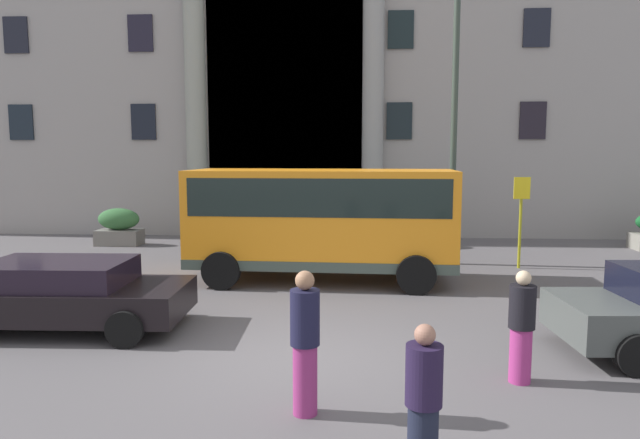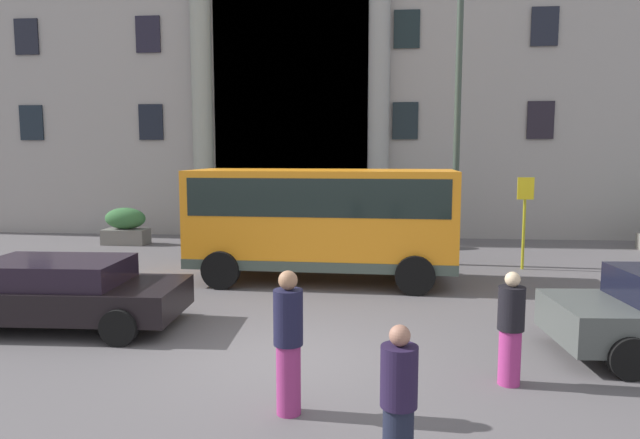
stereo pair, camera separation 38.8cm
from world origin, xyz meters
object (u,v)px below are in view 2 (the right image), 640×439
Objects in this scene: pedestrian_man_crossing at (511,329)px; pedestrian_child_trailing at (399,405)px; orange_minibus at (322,215)px; hedge_planter_west at (289,230)px; parked_hatchback_near at (56,292)px; pedestrian_woman_with_bag at (288,342)px; bus_stop_sign at (525,213)px; hedge_planter_east at (416,230)px; hedge_planter_far_west at (126,227)px; lamppost_plaza_centre at (458,85)px.

pedestrian_child_trailing is at bearing 69.13° from pedestrian_man_crossing.
hedge_planter_west is at bearing 110.30° from orange_minibus.
parked_hatchback_near is 5.66m from pedestrian_woman_with_bag.
pedestrian_man_crossing is at bearing -61.00° from orange_minibus.
bus_stop_sign is at bearing -93.21° from pedestrian_man_crossing.
pedestrian_woman_with_bag is at bearing -101.13° from hedge_planter_east.
pedestrian_child_trailing is (3.04, -13.36, 0.16)m from hedge_planter_west.
hedge_planter_west is 0.98× the size of hedge_planter_far_west.
hedge_planter_far_west is (-7.39, 5.08, -1.03)m from orange_minibus.
pedestrian_man_crossing is (0.40, -11.53, 0.21)m from hedge_planter_east.
pedestrian_child_trailing is at bearing -57.15° from hedge_planter_far_west.
hedge_planter_far_west reaches higher than parked_hatchback_near.
pedestrian_man_crossing is 0.18× the size of lamppost_plaza_centre.
parked_hatchback_near is at bearing -1.79° from pedestrian_man_crossing.
orange_minibus is 5.48m from lamppost_plaza_centre.
pedestrian_man_crossing is at bearing 121.43° from pedestrian_woman_with_bag.
hedge_planter_east is at bearing 8.91° from hedge_planter_west.
pedestrian_man_crossing reaches higher than pedestrian_child_trailing.
pedestrian_child_trailing is at bearing -100.59° from lamppost_plaza_centre.
bus_stop_sign reaches higher than hedge_planter_east.
bus_stop_sign is 1.60× the size of pedestrian_man_crossing.
parked_hatchback_near is at bearing -72.90° from hedge_planter_far_west.
lamppost_plaza_centre is (3.33, 9.72, 4.17)m from pedestrian_woman_with_bag.
hedge_planter_west is 7.15m from lamppost_plaza_centre.
hedge_planter_east is at bearing -57.10° from pedestrian_child_trailing.
pedestrian_man_crossing is 9.58m from lamppost_plaza_centre.
pedestrian_woman_with_bag is at bearing -108.93° from lamppost_plaza_centre.
lamppost_plaza_centre is (3.57, 2.38, 3.42)m from orange_minibus.
pedestrian_man_crossing is (4.67, -10.86, 0.17)m from hedge_planter_west.
lamppost_plaza_centre is at bearing 37.75° from parked_hatchback_near.
orange_minibus is 6.98m from pedestrian_man_crossing.
bus_stop_sign is at bearing -21.98° from hedge_planter_west.
hedge_planter_far_west is 0.96× the size of pedestrian_child_trailing.
orange_minibus reaches higher than pedestrian_child_trailing.
pedestrian_child_trailing reaches higher than hedge_planter_west.
pedestrian_man_crossing is at bearing -105.48° from bus_stop_sign.
bus_stop_sign is at bearing -14.04° from hedge_planter_far_west.
hedge_planter_far_west is (-12.76, 3.19, -0.95)m from bus_stop_sign.
hedge_planter_east is 0.38× the size of parked_hatchback_near.
parked_hatchback_near is (2.88, -9.35, 0.04)m from hedge_planter_far_west.
orange_minibus is at bearing -42.29° from pedestrian_child_trailing.
orange_minibus reaches higher than hedge_planter_east.
pedestrian_woman_with_bag is 0.20× the size of lamppost_plaza_centre.
pedestrian_woman_with_bag is at bearing -86.05° from orange_minibus.
hedge_planter_west is 5.87m from hedge_planter_far_west.
hedge_planter_east is 12.94m from pedestrian_woman_with_bag.
bus_stop_sign reaches higher than pedestrian_child_trailing.
hedge_planter_east is at bearing 178.50° from pedestrian_woman_with_bag.
orange_minibus is at bearing -168.55° from pedestrian_woman_with_bag.
hedge_planter_far_west is at bearing -178.49° from hedge_planter_east.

